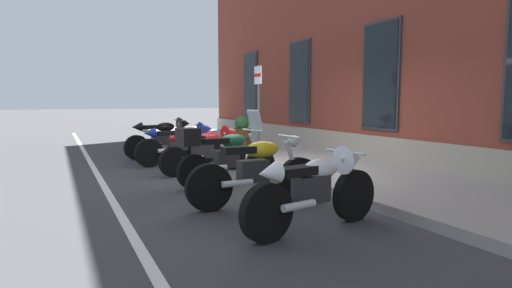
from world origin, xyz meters
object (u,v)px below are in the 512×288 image
(motorcycle_blue_sport, at_px, (183,141))
(motorcycle_yellow_naked, at_px, (257,172))
(motorcycle_black_sport, at_px, (165,136))
(barrel_planter, at_px, (242,135))
(motorcycle_white_sport, at_px, (319,185))
(motorcycle_green_touring, at_px, (223,155))
(motorcycle_red_sport, at_px, (208,147))
(parking_sign, at_px, (258,97))

(motorcycle_blue_sport, relative_size, motorcycle_yellow_naked, 1.02)
(motorcycle_black_sport, distance_m, barrel_planter, 2.15)
(motorcycle_black_sport, relative_size, motorcycle_white_sport, 1.01)
(motorcycle_blue_sport, distance_m, barrel_planter, 2.33)
(motorcycle_green_touring, xyz_separation_m, motorcycle_white_sport, (2.91, 0.09, -0.03))
(motorcycle_red_sport, relative_size, barrel_planter, 2.19)
(motorcycle_black_sport, height_order, motorcycle_green_touring, motorcycle_green_touring)
(motorcycle_green_touring, distance_m, motorcycle_yellow_naked, 1.55)
(motorcycle_black_sport, distance_m, motorcycle_yellow_naked, 5.79)
(motorcycle_blue_sport, height_order, motorcycle_white_sport, motorcycle_blue_sport)
(motorcycle_green_touring, bearing_deg, motorcycle_red_sport, 171.72)
(motorcycle_white_sport, relative_size, parking_sign, 0.91)
(motorcycle_black_sport, relative_size, motorcycle_green_touring, 1.03)
(motorcycle_red_sport, height_order, parking_sign, parking_sign)
(motorcycle_black_sport, bearing_deg, motorcycle_white_sport, 1.08)
(barrel_planter, bearing_deg, motorcycle_green_touring, -27.83)
(parking_sign, bearing_deg, motorcycle_black_sport, -133.19)
(motorcycle_green_touring, relative_size, barrel_planter, 2.14)
(motorcycle_yellow_naked, bearing_deg, motorcycle_green_touring, 177.58)
(motorcycle_green_touring, height_order, motorcycle_white_sport, motorcycle_green_touring)
(motorcycle_yellow_naked, relative_size, motorcycle_white_sport, 1.03)
(motorcycle_black_sport, bearing_deg, motorcycle_blue_sport, 3.64)
(motorcycle_green_touring, relative_size, motorcycle_yellow_naked, 0.94)
(motorcycle_black_sport, relative_size, motorcycle_blue_sport, 0.96)
(motorcycle_yellow_naked, relative_size, barrel_planter, 2.27)
(motorcycle_black_sport, xyz_separation_m, motorcycle_red_sport, (2.81, 0.25, -0.04))
(motorcycle_blue_sport, distance_m, parking_sign, 2.15)
(motorcycle_black_sport, bearing_deg, parking_sign, 46.81)
(motorcycle_blue_sport, height_order, barrel_planter, barrel_planter)
(motorcycle_yellow_naked, bearing_deg, barrel_planter, 158.64)
(motorcycle_yellow_naked, bearing_deg, motorcycle_black_sport, 179.81)
(barrel_planter, bearing_deg, motorcycle_red_sport, -36.67)
(motorcycle_black_sport, bearing_deg, motorcycle_green_touring, 0.63)
(motorcycle_red_sport, xyz_separation_m, barrel_planter, (-2.52, 1.88, 0.01))
(parking_sign, xyz_separation_m, barrel_planter, (-1.51, 0.21, -1.06))
(motorcycle_yellow_naked, xyz_separation_m, barrel_planter, (-5.50, 2.15, 0.06))
(motorcycle_white_sport, xyz_separation_m, barrel_planter, (-6.86, 2.00, 0.01))
(motorcycle_black_sport, relative_size, barrel_planter, 2.21)
(motorcycle_yellow_naked, bearing_deg, motorcycle_red_sport, 174.76)
(motorcycle_green_touring, height_order, barrel_planter, motorcycle_green_touring)
(motorcycle_black_sport, height_order, motorcycle_yellow_naked, motorcycle_black_sport)
(motorcycle_red_sport, relative_size, parking_sign, 0.91)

